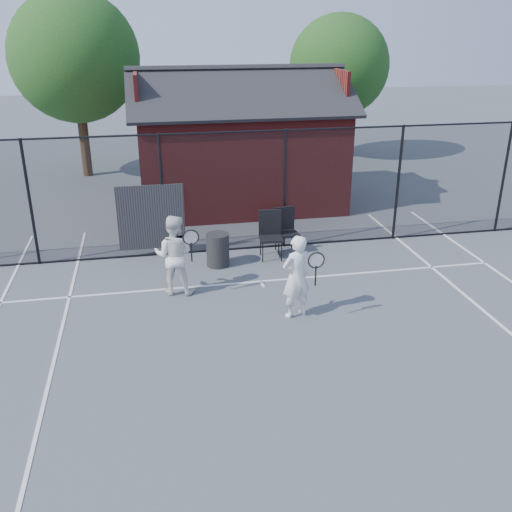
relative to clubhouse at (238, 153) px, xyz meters
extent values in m
plane|color=#4E545A|center=(-0.50, -9.00, -1.61)|extent=(80.00, 80.00, 0.00)
cube|color=silver|center=(-0.50, -6.00, -1.60)|extent=(11.00, 0.06, 0.01)
cube|color=silver|center=(-4.61, -11.00, -1.60)|extent=(0.06, 18.00, 0.01)
cube|color=silver|center=(-0.50, -6.15, -1.60)|extent=(0.06, 0.30, 0.01)
cylinder|color=black|center=(-5.50, -4.00, -0.11)|extent=(0.07, 0.07, 3.00)
cylinder|color=black|center=(-2.50, -4.00, -0.11)|extent=(0.07, 0.07, 3.00)
cylinder|color=black|center=(0.50, -4.00, -0.11)|extent=(0.07, 0.07, 3.00)
cylinder|color=black|center=(3.50, -4.00, -0.11)|extent=(0.07, 0.07, 3.00)
cylinder|color=black|center=(6.50, -4.00, -0.11)|extent=(0.07, 0.07, 3.00)
cylinder|color=black|center=(-0.50, -4.00, 1.36)|extent=(22.00, 0.04, 0.04)
cylinder|color=black|center=(-0.50, -4.00, -1.58)|extent=(22.00, 0.04, 0.04)
cube|color=black|center=(-0.50, -4.00, -0.11)|extent=(22.00, 3.00, 0.01)
cube|color=black|center=(-2.80, -4.02, -0.61)|extent=(1.60, 0.04, 1.60)
cube|color=maroon|center=(0.00, 0.00, -0.11)|extent=(6.00, 4.00, 3.00)
cube|color=black|center=(0.00, -1.00, 1.92)|extent=(6.50, 2.36, 1.32)
cube|color=black|center=(0.00, 1.00, 1.92)|extent=(6.50, 2.36, 1.32)
cube|color=maroon|center=(-2.95, 0.00, 1.92)|extent=(0.10, 2.80, 1.06)
cube|color=maroon|center=(2.95, 0.00, 1.92)|extent=(0.10, 2.80, 1.06)
cylinder|color=#311F13|center=(-5.00, 4.50, -0.35)|extent=(0.36, 0.36, 2.52)
sphere|color=#134316|center=(-5.00, 4.50, 2.59)|extent=(4.48, 4.48, 4.48)
cylinder|color=#311F13|center=(5.00, 5.50, -0.49)|extent=(0.36, 0.36, 2.23)
sphere|color=#134316|center=(5.00, 5.50, 2.11)|extent=(3.97, 3.97, 3.97)
imported|color=white|center=(-0.15, -7.67, -0.77)|extent=(0.71, 0.57, 1.68)
torus|color=black|center=(0.13, -8.00, -0.31)|extent=(0.33, 0.03, 0.33)
cylinder|color=black|center=(0.13, -8.00, -0.62)|extent=(0.03, 0.03, 0.40)
imported|color=white|center=(-2.39, -6.17, -0.75)|extent=(0.98, 0.85, 1.72)
torus|color=black|center=(-2.05, -6.51, -0.25)|extent=(0.34, 0.03, 0.34)
cylinder|color=black|center=(-2.05, -6.51, -0.57)|extent=(0.03, 0.03, 0.41)
cube|color=black|center=(0.01, -4.72, -1.04)|extent=(0.59, 0.61, 1.14)
cube|color=black|center=(0.49, -4.40, -1.06)|extent=(0.59, 0.61, 1.09)
cylinder|color=#262626|center=(-1.31, -4.90, -1.21)|extent=(0.61, 0.61, 0.79)
camera|label=1|loc=(-2.80, -17.28, 3.78)|focal=40.00mm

